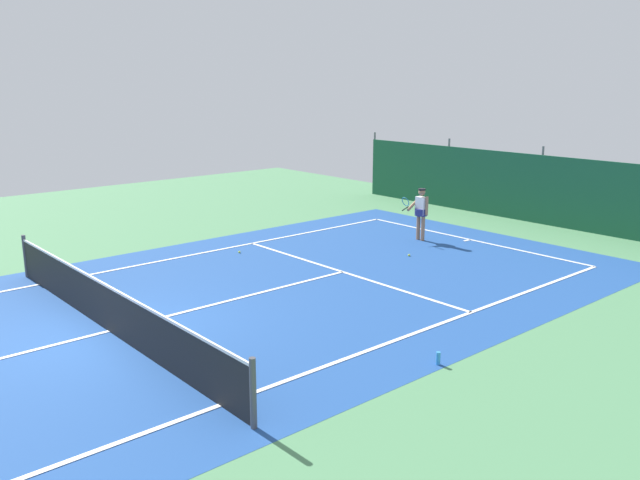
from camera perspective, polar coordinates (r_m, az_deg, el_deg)
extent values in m
plane|color=#4C8456|center=(14.05, -17.73, -7.53)|extent=(36.00, 36.00, 0.00)
cube|color=#1E478C|center=(14.05, -17.73, -7.52)|extent=(11.02, 26.60, 0.01)
cube|color=white|center=(21.37, 12.84, 0.04)|extent=(8.22, 0.10, 0.01)
cube|color=white|center=(17.73, -23.07, -3.55)|extent=(0.10, 23.80, 0.01)
cube|color=white|center=(10.68, -8.60, -13.92)|extent=(0.10, 23.80, 0.01)
cube|color=white|center=(17.37, 1.96, -2.77)|extent=(8.22, 0.10, 0.01)
cube|color=white|center=(14.05, -17.74, -7.50)|extent=(0.10, 12.80, 0.01)
cube|color=white|center=(21.25, 12.60, -0.02)|extent=(0.10, 0.30, 0.01)
cube|color=black|center=(13.89, -17.88, -5.70)|extent=(9.92, 0.03, 0.95)
cube|color=white|center=(13.74, -18.03, -3.73)|extent=(9.92, 0.04, 0.05)
cylinder|color=#47474C|center=(18.43, -24.11, -1.28)|extent=(0.10, 0.10, 1.10)
cylinder|color=#47474C|center=(9.76, -5.80, -13.05)|extent=(0.10, 0.10, 1.10)
cube|color=#195138|center=(24.31, 18.41, 4.17)|extent=(16.22, 0.06, 2.40)
cylinder|color=#595B60|center=(29.25, 4.71, 6.62)|extent=(0.08, 0.08, 2.70)
cylinder|color=#595B60|center=(26.60, 10.99, 5.71)|extent=(0.08, 0.08, 2.70)
cylinder|color=#595B60|center=(24.34, 18.51, 4.53)|extent=(0.08, 0.08, 2.70)
cube|color=#234C1E|center=(24.93, 19.01, 2.83)|extent=(14.60, 0.70, 1.10)
cylinder|color=#9E7051|center=(20.90, 8.88, 1.04)|extent=(0.12, 0.12, 0.82)
cylinder|color=#9E7051|center=(21.04, 8.49, 1.14)|extent=(0.12, 0.12, 0.82)
cylinder|color=navy|center=(20.87, 8.73, 2.40)|extent=(0.40, 0.40, 0.22)
cube|color=white|center=(20.83, 8.75, 2.94)|extent=(0.37, 0.22, 0.56)
sphere|color=#9E7051|center=(20.76, 8.80, 4.11)|extent=(0.22, 0.22, 0.22)
cylinder|color=black|center=(20.75, 8.81, 4.35)|extent=(0.23, 0.23, 0.04)
cylinder|color=#9E7051|center=(20.67, 9.21, 2.92)|extent=(0.09, 0.09, 0.58)
cylinder|color=#9E7051|center=(20.90, 8.08, 3.08)|extent=(0.12, 0.53, 0.41)
cylinder|color=black|center=(20.75, 7.38, 2.71)|extent=(0.05, 0.28, 0.13)
torus|color=teal|center=(20.71, 7.40, 3.31)|extent=(0.31, 0.15, 0.29)
sphere|color=#CCDB33|center=(19.39, -6.98, -1.04)|extent=(0.07, 0.07, 0.07)
sphere|color=#CCDB33|center=(19.08, 7.71, -1.31)|extent=(0.07, 0.07, 0.07)
cube|color=silver|center=(26.62, 24.99, 3.31)|extent=(1.87, 4.23, 0.80)
cube|color=#2D333D|center=(26.52, 25.14, 4.75)|extent=(1.56, 1.92, 0.56)
cylinder|color=black|center=(28.22, 24.41, 3.07)|extent=(0.23, 0.64, 0.64)
cylinder|color=black|center=(25.93, 21.88, 2.46)|extent=(0.23, 0.64, 0.64)
cylinder|color=black|center=(25.15, 25.46, 1.79)|extent=(0.23, 0.64, 0.64)
cylinder|color=#338CD8|center=(12.07, 10.18, -10.03)|extent=(0.08, 0.08, 0.24)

